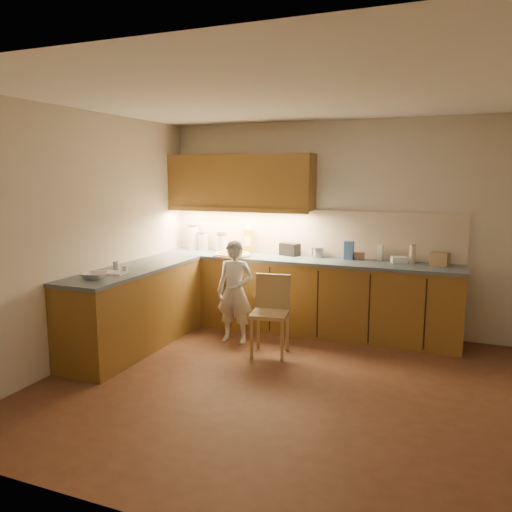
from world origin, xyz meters
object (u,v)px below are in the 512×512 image
at_px(pizza_on_board, 232,254).
at_px(child, 235,292).
at_px(toaster, 290,249).
at_px(oil_jug, 249,240).
at_px(wooden_chair, 271,308).

relative_size(pizza_on_board, child, 0.41).
relative_size(child, toaster, 4.26).
height_order(pizza_on_board, oil_jug, oil_jug).
xyz_separation_m(child, oil_jug, (-0.19, 0.87, 0.49)).
height_order(wooden_chair, toaster, toaster).
distance_m(wooden_chair, toaster, 1.17).
bearing_deg(toaster, child, -94.26).
xyz_separation_m(child, wooden_chair, (0.52, -0.19, -0.10)).
bearing_deg(wooden_chair, pizza_on_board, 128.59).
height_order(oil_jug, toaster, oil_jug).
relative_size(wooden_chair, oil_jug, 2.33).
bearing_deg(child, pizza_on_board, 113.68).
bearing_deg(toaster, pizza_on_board, -135.13).
height_order(wooden_chair, oil_jug, oil_jug).
bearing_deg(oil_jug, pizza_on_board, -105.56).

